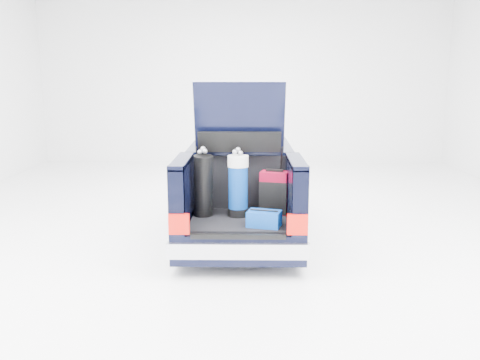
{
  "coord_description": "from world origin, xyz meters",
  "views": [
    {
      "loc": [
        0.11,
        -8.25,
        2.51
      ],
      "look_at": [
        0.0,
        -0.5,
        0.95
      ],
      "focal_mm": 38.0,
      "sensor_mm": 36.0,
      "label": 1
    }
  ],
  "objects_px": {
    "car": "(241,189)",
    "blue_golf_bag": "(238,185)",
    "blue_duffel": "(264,219)",
    "red_suitcase": "(274,193)",
    "black_golf_bag": "(203,186)"
  },
  "relations": [
    {
      "from": "blue_golf_bag",
      "to": "car",
      "type": "bearing_deg",
      "value": 106.3
    },
    {
      "from": "blue_golf_bag",
      "to": "blue_duffel",
      "type": "relative_size",
      "value": 2.01
    },
    {
      "from": "car",
      "to": "red_suitcase",
      "type": "xyz_separation_m",
      "value": [
        0.5,
        -1.28,
        0.23
      ]
    },
    {
      "from": "car",
      "to": "black_golf_bag",
      "type": "bearing_deg",
      "value": -109.04
    },
    {
      "from": "car",
      "to": "black_golf_bag",
      "type": "distance_m",
      "value": 1.58
    },
    {
      "from": "red_suitcase",
      "to": "blue_duffel",
      "type": "xyz_separation_m",
      "value": [
        -0.17,
        -0.66,
        -0.2
      ]
    },
    {
      "from": "red_suitcase",
      "to": "blue_duffel",
      "type": "relative_size",
      "value": 1.32
    },
    {
      "from": "red_suitcase",
      "to": "car",
      "type": "bearing_deg",
      "value": 125.77
    },
    {
      "from": "car",
      "to": "blue_golf_bag",
      "type": "xyz_separation_m",
      "value": [
        -0.02,
        -1.43,
        0.37
      ]
    },
    {
      "from": "blue_golf_bag",
      "to": "blue_duffel",
      "type": "distance_m",
      "value": 0.71
    },
    {
      "from": "red_suitcase",
      "to": "blue_golf_bag",
      "type": "bearing_deg",
      "value": -149.86
    },
    {
      "from": "black_golf_bag",
      "to": "red_suitcase",
      "type": "bearing_deg",
      "value": -9.07
    },
    {
      "from": "red_suitcase",
      "to": "blue_golf_bag",
      "type": "distance_m",
      "value": 0.55
    },
    {
      "from": "black_golf_bag",
      "to": "blue_golf_bag",
      "type": "height_order",
      "value": "blue_golf_bag"
    },
    {
      "from": "blue_golf_bag",
      "to": "black_golf_bag",
      "type": "bearing_deg",
      "value": -160.5
    }
  ]
}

